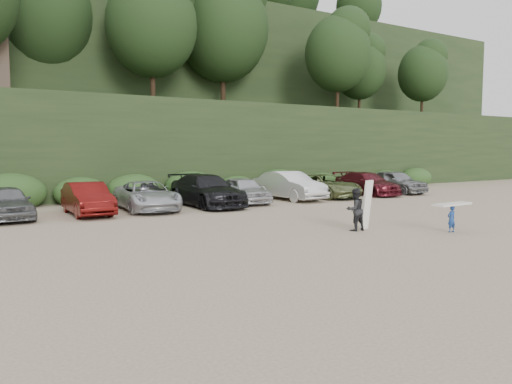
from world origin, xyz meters
TOP-DOWN VIEW (x-y plane):
  - ground at (0.00, 0.00)m, footprint 120.00×120.00m
  - hillside_backdrop at (-0.26, 35.93)m, footprint 90.00×41.50m
  - parked_cars at (-3.95, 9.97)m, footprint 36.63×6.16m
  - child_surfer at (3.48, -1.88)m, footprint 1.75×0.59m
  - adult_surfer at (0.87, 0.17)m, footprint 1.22×0.59m

SIDE VIEW (x-z plane):
  - ground at x=0.00m, z-range 0.00..0.00m
  - child_surfer at x=3.48m, z-range 0.19..1.22m
  - parked_cars at x=-3.95m, z-range -0.06..1.58m
  - adult_surfer at x=0.87m, z-range -0.12..1.68m
  - hillside_backdrop at x=-0.26m, z-range -2.78..25.22m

